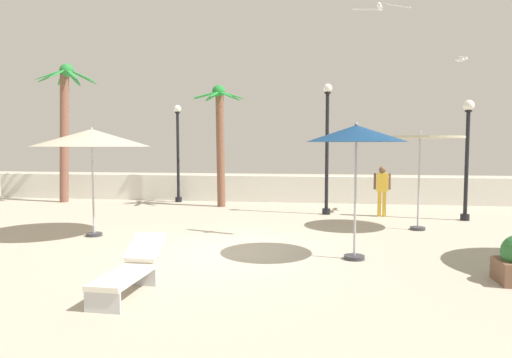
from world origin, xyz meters
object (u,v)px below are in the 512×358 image
guest_0 (382,186)px  patio_umbrella_3 (420,142)px  lamp_post_2 (178,149)px  lounge_chair_0 (130,269)px  patio_umbrella_0 (356,135)px  palm_tree_0 (220,130)px  patio_umbrella_2 (92,138)px  seagull_1 (380,7)px  seagull_0 (461,59)px  lamp_post_1 (467,149)px  palm_tree_1 (65,117)px  lamp_post_0 (327,143)px

guest_0 → patio_umbrella_3: bearing=-73.6°
patio_umbrella_3 → lamp_post_2: size_ratio=0.68×
lounge_chair_0 → guest_0: size_ratio=1.12×
patio_umbrella_0 → palm_tree_0: palm_tree_0 is taller
patio_umbrella_3 → lounge_chair_0: 8.87m
patio_umbrella_2 → seagull_1: bearing=1.5°
seagull_1 → seagull_0: bearing=56.5°
lamp_post_1 → lamp_post_2: 11.00m
patio_umbrella_2 → lamp_post_1: (10.43, 4.05, -0.30)m
patio_umbrella_3 → lamp_post_1: bearing=46.4°
patio_umbrella_0 → guest_0: (1.30, 6.02, -1.57)m
patio_umbrella_3 → palm_tree_1: (-13.27, 4.47, 1.06)m
palm_tree_1 → lamp_post_2: size_ratio=1.42×
patio_umbrella_2 → seagull_1: size_ratio=2.22×
patio_umbrella_0 → lamp_post_0: (-0.53, 6.24, -0.13)m
lounge_chair_0 → seagull_0: 12.92m
lamp_post_1 → seagull_0: bearing=90.3°
palm_tree_1 → seagull_1: 13.68m
palm_tree_0 → seagull_1: seagull_1 is taller
patio_umbrella_3 → lounge_chair_0: bearing=-131.7°
patio_umbrella_0 → lamp_post_1: 6.77m
patio_umbrella_2 → seagull_0: bearing=25.6°
lounge_chair_0 → palm_tree_0: bearing=94.8°
lounge_chair_0 → patio_umbrella_2: bearing=123.7°
lamp_post_2 → lounge_chair_0: bearing=-75.9°
palm_tree_1 → patio_umbrella_2: bearing=-54.8°
lamp_post_1 → seagull_1: size_ratio=2.82×
guest_0 → seagull_1: 6.35m
seagull_0 → patio_umbrella_3: bearing=-122.4°
patio_umbrella_2 → palm_tree_0: palm_tree_0 is taller
seagull_1 → patio_umbrella_2: bearing=-178.5°
lamp_post_0 → lamp_post_2: (-6.14, 2.63, -0.22)m
patio_umbrella_3 → guest_0: (-0.70, 2.36, -1.46)m
lamp_post_0 → guest_0: (1.83, -0.22, -1.44)m
lamp_post_2 → lounge_chair_0: lamp_post_2 is taller
palm_tree_0 → lounge_chair_0: size_ratio=2.49×
guest_0 → seagull_1: size_ratio=1.25×
patio_umbrella_0 → palm_tree_1: bearing=144.2°
lounge_chair_0 → guest_0: (5.04, 8.80, 0.62)m
lamp_post_1 → lamp_post_0: bearing=171.3°
patio_umbrella_2 → seagull_1: 7.87m
patio_umbrella_0 → palm_tree_1: 13.93m
lamp_post_1 → seagull_0: 3.10m
lamp_post_1 → lamp_post_2: lamp_post_2 is taller
palm_tree_0 → seagull_1: 8.40m
lamp_post_2 → seagull_0: bearing=-12.6°
lamp_post_1 → seagull_0: (-0.01, 0.95, 2.95)m
lamp_post_2 → seagull_0: seagull_0 is taller
patio_umbrella_3 → lamp_post_1: 2.65m
patio_umbrella_3 → lamp_post_2: (-8.67, 5.21, -0.23)m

